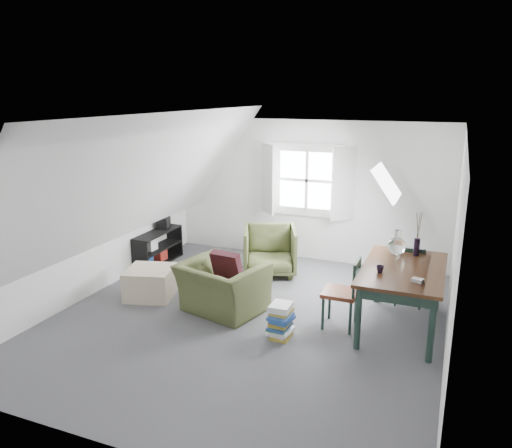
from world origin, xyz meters
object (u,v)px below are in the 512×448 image
at_px(ottoman, 150,283).
at_px(dining_chair_near, 343,292).
at_px(dining_chair_far, 410,274).
at_px(media_shelf, 156,250).
at_px(armchair_far, 270,273).
at_px(dining_table, 403,276).
at_px(magazine_stack, 281,321).
at_px(armchair_near, 223,311).

xyz_separation_m(ottoman, dining_chair_near, (2.86, 0.09, 0.26)).
bearing_deg(dining_chair_far, dining_chair_near, 73.18).
height_order(ottoman, dining_chair_near, dining_chair_near).
xyz_separation_m(ottoman, media_shelf, (-0.74, 1.28, 0.04)).
height_order(armchair_far, dining_chair_near, dining_chair_near).
bearing_deg(dining_table, magazine_stack, -148.02).
bearing_deg(ottoman, armchair_near, -2.81).
height_order(armchair_far, dining_chair_far, dining_chair_far).
distance_m(armchair_near, dining_table, 2.48).
relative_size(ottoman, dining_chair_near, 0.71).
bearing_deg(armchair_far, dining_chair_near, -65.53).
bearing_deg(dining_chair_near, dining_table, 125.19).
bearing_deg(media_shelf, dining_table, -15.19).
height_order(media_shelf, magazine_stack, media_shelf).
bearing_deg(ottoman, armchair_far, 50.75).
height_order(armchair_near, dining_table, dining_table).
xyz_separation_m(dining_table, dining_chair_far, (0.03, 0.82, -0.26)).
xyz_separation_m(armchair_far, media_shelf, (-2.04, -0.31, 0.26)).
bearing_deg(ottoman, media_shelf, 120.00).
distance_m(ottoman, dining_table, 3.61).
bearing_deg(media_shelf, armchair_near, -37.11).
relative_size(ottoman, media_shelf, 0.58).
distance_m(ottoman, dining_chair_far, 3.78).
relative_size(armchair_near, magazine_stack, 2.50).
xyz_separation_m(ottoman, magazine_stack, (2.22, -0.47, -0.00)).
relative_size(ottoman, dining_table, 0.40).
height_order(armchair_far, dining_table, dining_table).
height_order(dining_table, media_shelf, dining_table).
xyz_separation_m(armchair_near, dining_table, (2.34, 0.39, 0.72)).
xyz_separation_m(ottoman, dining_chair_far, (3.59, 1.15, 0.24)).
bearing_deg(dining_table, armchair_near, -169.43).
bearing_deg(armchair_far, armchair_near, -114.49).
distance_m(dining_chair_far, media_shelf, 4.34).
xyz_separation_m(ottoman, dining_table, (3.56, 0.33, 0.50)).
bearing_deg(dining_table, dining_chair_far, 88.92).
bearing_deg(armchair_near, dining_chair_far, -138.47).
distance_m(armchair_near, dining_chair_far, 2.70).
bearing_deg(media_shelf, armchair_far, 5.93).
relative_size(dining_table, media_shelf, 1.45).
bearing_deg(dining_table, dining_chair_near, -159.84).
bearing_deg(dining_table, ottoman, -173.60).
distance_m(ottoman, dining_chair_near, 2.88).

